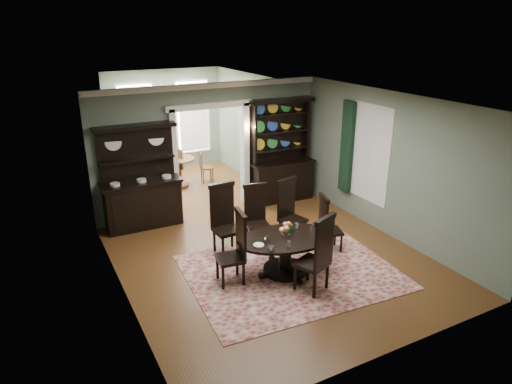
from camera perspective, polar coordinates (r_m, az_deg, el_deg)
room at (r=8.20m, az=2.10°, el=1.28°), size 5.51×6.01×3.01m
parlor at (r=13.09m, az=-10.01°, el=8.05°), size 3.51×3.50×3.01m
doorway_trim at (r=10.74m, az=-5.77°, el=6.10°), size 2.08×0.25×2.57m
right_window at (r=10.39m, az=12.69°, el=5.09°), size 0.15×1.47×2.12m
wall_sconce at (r=10.93m, az=-0.86°, el=7.91°), size 0.27×0.21×0.21m
rug at (r=8.45m, az=4.39°, el=-9.90°), size 3.84×3.11×0.01m
dining_table at (r=8.21m, az=3.69°, el=-6.99°), size 1.95×1.90×0.70m
centerpiece at (r=8.20m, az=3.96°, el=-4.84°), size 1.44×0.92×0.24m
chair_far_left at (r=8.85m, az=-3.97°, el=-3.10°), size 0.54×0.51×1.40m
chair_far_mid at (r=9.18m, az=-0.00°, el=-2.64°), size 0.55×0.53×1.27m
chair_far_right at (r=9.35m, az=4.17°, el=-2.07°), size 0.58×0.56×1.32m
chair_end_left at (r=7.84m, az=-2.51°, el=-6.75°), size 0.52×0.54×1.31m
chair_end_right at (r=9.00m, az=8.85°, el=-3.78°), size 0.50×0.52×1.16m
chair_near at (r=7.58m, az=7.82°, el=-7.53°), size 0.67×0.65×1.40m
sideboard at (r=10.25m, az=-14.12°, el=-0.01°), size 1.72×0.62×2.26m
welsh_dresser at (r=11.46m, az=3.16°, el=3.49°), size 1.66×0.68×2.55m
parlor_table at (r=12.61m, az=-9.60°, el=2.95°), size 0.87×0.87×0.81m
parlor_chair_left at (r=12.62m, az=-10.07°, el=3.11°), size 0.47×0.46×1.05m
parlor_chair_right at (r=12.88m, az=-6.45°, el=3.24°), size 0.40×0.38×0.89m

